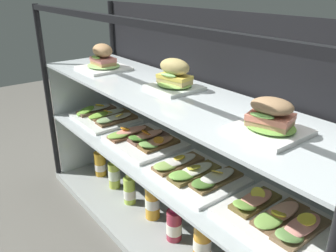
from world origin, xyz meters
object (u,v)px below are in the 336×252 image
Objects in this scene: open_sandwich_tray_mid_left at (105,116)px; open_sandwich_tray_mid_right at (195,173)px; juice_bottle_tucked_behind at (130,190)px; juice_bottle_front_fourth at (174,224)px; juice_bottle_back_center at (202,242)px; juice_bottle_near_post at (100,163)px; plated_roll_sandwich_left_of_center at (270,120)px; plated_roll_sandwich_right_of_center at (174,78)px; juice_bottle_front_right_end at (114,174)px; open_sandwich_tray_near_left_corner at (277,218)px; juice_bottle_back_left at (153,201)px; plated_roll_sandwich_center at (103,60)px; open_sandwich_tray_center at (144,139)px.

open_sandwich_tray_mid_right is (0.72, -0.02, -0.00)m from open_sandwich_tray_mid_left.
juice_bottle_tucked_behind is 1.04× the size of juice_bottle_front_fourth.
juice_bottle_tucked_behind is 0.51m from juice_bottle_back_center.
juice_bottle_front_fourth is (0.68, -0.00, 0.00)m from juice_bottle_near_post.
plated_roll_sandwich_left_of_center is at bearing -1.34° from juice_bottle_back_center.
plated_roll_sandwich_left_of_center reaches higher than juice_bottle_back_center.
juice_bottle_back_center is (0.25, -0.05, -0.60)m from plated_roll_sandwich_right_of_center.
juice_bottle_near_post is at bearing -179.55° from juice_bottle_back_center.
open_sandwich_tray_mid_left is 1.60× the size of juice_bottle_front_right_end.
plated_roll_sandwich_left_of_center is 0.95× the size of juice_bottle_tucked_behind.
juice_bottle_front_fourth is (-0.11, -0.00, -0.30)m from open_sandwich_tray_mid_right.
open_sandwich_tray_mid_left is at bearing -179.97° from open_sandwich_tray_near_left_corner.
open_sandwich_tray_mid_right is 1.47× the size of juice_bottle_back_center.
juice_bottle_back_center reaches higher than juice_bottle_near_post.
juice_bottle_back_left is 0.34m from juice_bottle_back_center.
open_sandwich_tray_mid_right is at bearing 0.21° from plated_roll_sandwich_center.
plated_roll_sandwich_center is 0.96× the size of juice_bottle_back_center.
plated_roll_sandwich_center reaches higher than open_sandwich_tray_center.
open_sandwich_tray_center is at bearing 177.48° from open_sandwich_tray_mid_right.
open_sandwich_tray_center is at bearing 2.27° from juice_bottle_near_post.
juice_bottle_back_left reaches higher than juice_bottle_front_fourth.
juice_bottle_near_post is at bearing 179.78° from juice_bottle_front_fourth.
open_sandwich_tray_center is at bearing 3.41° from plated_roll_sandwich_center.
open_sandwich_tray_near_left_corner is (1.00, 0.02, -0.31)m from plated_roll_sandwich_center.
plated_roll_sandwich_left_of_center is at bearing -157.95° from open_sandwich_tray_near_left_corner.
juice_bottle_near_post is at bearing -178.74° from juice_bottle_back_left.
juice_bottle_front_fourth is at bearing -37.03° from plated_roll_sandwich_right_of_center.
juice_bottle_front_fourth is at bearing 1.62° from juice_bottle_tucked_behind.
juice_bottle_back_left is (0.37, 0.01, -0.60)m from plated_roll_sandwich_center.
juice_bottle_front_right_end reaches higher than juice_bottle_tucked_behind.
juice_bottle_front_right_end is at bearing -13.16° from open_sandwich_tray_mid_left.
plated_roll_sandwich_center reaches higher than open_sandwich_tray_mid_right.
juice_bottle_back_left is (-0.29, 0.01, -0.29)m from open_sandwich_tray_mid_right.
juice_bottle_back_center reaches higher than juice_bottle_front_right_end.
juice_bottle_back_left is (0.34, 0.01, 0.01)m from juice_bottle_front_right_end.
open_sandwich_tray_mid_right is 1.72× the size of juice_bottle_front_fourth.
plated_roll_sandwich_left_of_center reaches higher than open_sandwich_tray_mid_left.
open_sandwich_tray_center reaches higher than juice_bottle_front_right_end.
juice_bottle_front_fourth is (0.55, -0.00, -0.61)m from plated_roll_sandwich_center.
juice_bottle_near_post is 0.50m from juice_bottle_back_left.
juice_bottle_tucked_behind reaches higher than juice_bottle_front_fourth.
juice_bottle_back_center is (-0.24, 0.01, -0.59)m from plated_roll_sandwich_left_of_center.
open_sandwich_tray_center reaches higher than juice_bottle_near_post.
plated_roll_sandwich_center is 1.17× the size of plated_roll_sandwich_right_of_center.
open_sandwich_tray_mid_right is at bearing 0.11° from juice_bottle_near_post.
open_sandwich_tray_mid_left reaches higher than juice_bottle_near_post.
open_sandwich_tray_center is 0.36m from open_sandwich_tray_mid_right.
plated_roll_sandwich_center reaches higher than open_sandwich_tray_near_left_corner.
plated_roll_sandwich_center is at bearing -179.83° from juice_bottle_front_right_end.
plated_roll_sandwich_center reaches higher than juice_bottle_tucked_behind.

